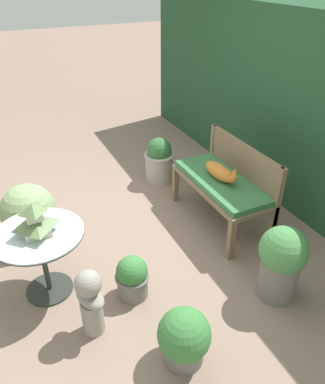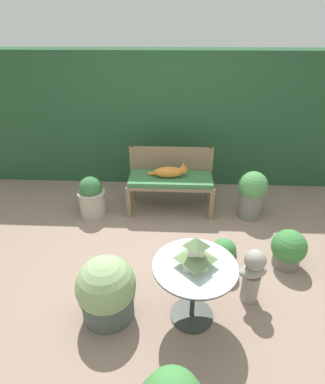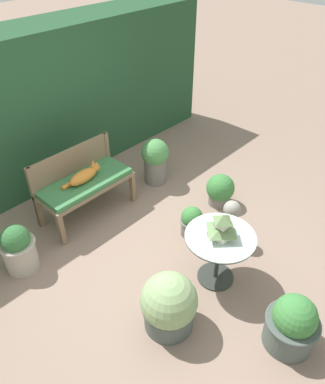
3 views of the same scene
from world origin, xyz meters
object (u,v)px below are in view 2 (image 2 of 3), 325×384
(cat, at_px, (170,172))
(garden_bust, at_px, (253,273))
(patio_table, at_px, (194,277))
(potted_plant_bench_right, at_px, (223,255))
(potted_plant_bench_left, at_px, (92,197))
(potted_plant_path_edge, at_px, (252,193))
(garden_bench, at_px, (170,181))
(potted_plant_table_near, at_px, (107,291))
(pagoda_birdhouse, at_px, (196,254))
(potted_plant_table_far, at_px, (288,249))

(cat, height_order, garden_bust, cat)
(patio_table, relative_size, potted_plant_bench_right, 1.82)
(potted_plant_bench_left, xyz_separation_m, potted_plant_path_edge, (2.21, 0.07, 0.09))
(potted_plant_bench_right, bearing_deg, potted_plant_path_edge, 65.11)
(garden_bench, height_order, patio_table, patio_table)
(garden_bench, bearing_deg, potted_plant_table_near, -105.44)
(cat, xyz_separation_m, patio_table, (0.26, -1.86, -0.12))
(patio_table, distance_m, garden_bust, 0.63)
(patio_table, xyz_separation_m, potted_plant_table_near, (-0.77, -0.01, -0.20))
(cat, xyz_separation_m, pagoda_birdhouse, (0.26, -1.86, 0.13))
(cat, height_order, potted_plant_table_far, cat)
(potted_plant_bench_right, relative_size, potted_plant_path_edge, 0.58)
(garden_bust, height_order, potted_plant_table_far, garden_bust)
(potted_plant_table_far, height_order, potted_plant_table_near, potted_plant_table_near)
(garden_bust, bearing_deg, garden_bench, 98.86)
(cat, height_order, potted_plant_bench_right, cat)
(potted_plant_bench_left, distance_m, potted_plant_table_near, 1.78)
(potted_plant_bench_right, height_order, potted_plant_table_near, potted_plant_table_near)
(pagoda_birdhouse, distance_m, potted_plant_bench_left, 2.19)
(pagoda_birdhouse, bearing_deg, garden_bust, 22.34)
(potted_plant_bench_left, bearing_deg, potted_plant_path_edge, 1.71)
(potted_plant_table_far, bearing_deg, garden_bust, -135.06)
(cat, relative_size, potted_plant_table_far, 1.22)
(cat, relative_size, potted_plant_path_edge, 0.80)
(pagoda_birdhouse, xyz_separation_m, potted_plant_bench_right, (0.36, 0.64, -0.54))
(garden_bust, relative_size, potted_plant_bench_right, 1.49)
(potted_plant_bench_left, bearing_deg, potted_plant_table_far, -21.02)
(pagoda_birdhouse, xyz_separation_m, potted_plant_path_edge, (0.87, 1.74, -0.37))
(garden_bench, relative_size, cat, 2.21)
(potted_plant_bench_left, distance_m, potted_plant_path_edge, 2.21)
(potted_plant_bench_right, bearing_deg, patio_table, -119.23)
(garden_bust, relative_size, potted_plant_path_edge, 0.87)
(patio_table, relative_size, potted_plant_table_near, 1.15)
(patio_table, height_order, potted_plant_bench_right, patio_table)
(potted_plant_bench_left, xyz_separation_m, potted_plant_table_far, (2.42, -0.93, -0.07))
(potted_plant_table_near, bearing_deg, potted_plant_table_far, 22.13)
(potted_plant_bench_left, bearing_deg, pagoda_birdhouse, -51.21)
(potted_plant_table_near, bearing_deg, potted_plant_bench_right, 29.79)
(garden_bust, bearing_deg, potted_plant_bench_right, 99.96)
(garden_bench, distance_m, pagoda_birdhouse, 1.91)
(garden_bust, height_order, potted_plant_bench_left, garden_bust)
(potted_plant_bench_left, relative_size, potted_plant_bench_right, 1.48)
(potted_plant_bench_right, bearing_deg, potted_plant_table_near, -150.21)
(garden_bust, height_order, potted_plant_bench_right, garden_bust)
(potted_plant_bench_left, xyz_separation_m, potted_plant_table_near, (0.57, -1.68, 0.01))
(cat, xyz_separation_m, potted_plant_table_near, (-0.51, -1.87, -0.31))
(patio_table, xyz_separation_m, potted_plant_bench_left, (-1.34, 1.67, -0.20))
(patio_table, bearing_deg, potted_plant_table_far, 34.58)
(garden_bench, xyz_separation_m, potted_plant_path_edge, (1.12, -0.14, -0.08))
(garden_bust, bearing_deg, potted_plant_bench_left, 125.45)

